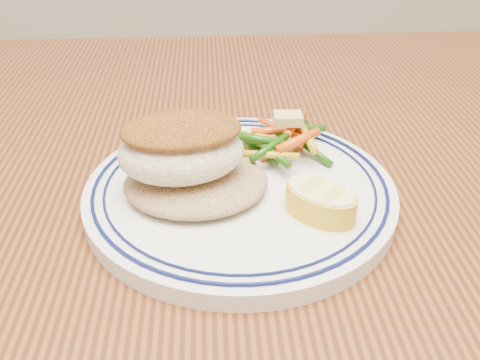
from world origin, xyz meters
name	(u,v)px	position (x,y,z in m)	size (l,w,h in m)	color
dining_table	(284,282)	(0.00, 0.00, 0.65)	(1.50, 0.90, 0.75)	#47210E
plate	(240,191)	(-0.04, 0.00, 0.76)	(0.25, 0.25, 0.02)	white
rice_pilaf	(196,179)	(-0.08, -0.01, 0.78)	(0.12, 0.10, 0.02)	#94714A
fish_fillet	(181,147)	(-0.09, -0.01, 0.81)	(0.11, 0.08, 0.05)	beige
vegetable_pile	(279,139)	(0.00, 0.05, 0.78)	(0.10, 0.10, 0.03)	#E2510B
butter_pat	(288,119)	(0.00, 0.05, 0.80)	(0.02, 0.02, 0.01)	#D5C368
lemon_wedge	(321,200)	(0.02, -0.05, 0.78)	(0.08, 0.08, 0.02)	yellow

